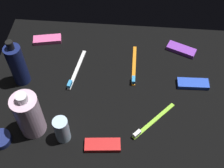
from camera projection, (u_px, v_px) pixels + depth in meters
ground_plane at (112, 90)px, 100.55cm from camera, size 84.00×64.00×1.20cm
lotion_bottle at (17, 65)px, 96.19cm from camera, size 5.36×5.36×18.16cm
bodywash_bottle at (29, 115)px, 85.09cm from camera, size 7.59×7.59×17.24cm
deodorant_stick at (62, 130)px, 85.80cm from camera, size 4.31×4.31×9.09cm
toothbrush_orange at (134, 67)px, 105.23cm from camera, size 1.26×18.00×2.10cm
toothbrush_lime at (152, 122)px, 91.77cm from camera, size 13.18×13.95×2.10cm
toothbrush_white at (76, 71)px, 104.09cm from camera, size 4.05×17.96×2.10cm
snack_bar_blue at (193, 84)px, 100.59cm from camera, size 10.51×4.31×1.50cm
snack_bar_purple at (181, 49)px, 110.15cm from camera, size 11.14×7.74×1.50cm
snack_bar_red at (103, 145)px, 87.03cm from camera, size 10.72×4.92×1.50cm
snack_bar_pink at (47, 39)px, 113.30cm from camera, size 10.98×5.95×1.50cm
cream_tin_left at (1, 139)px, 87.96cm from camera, size 6.33×6.33×1.89cm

